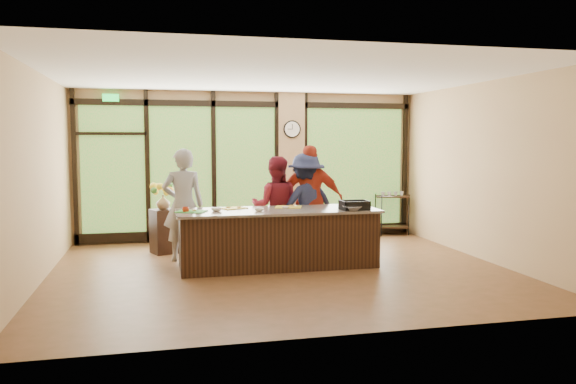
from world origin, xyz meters
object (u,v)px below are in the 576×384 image
cook_right (306,205)px  flower_stand (164,231)px  island_base (278,239)px  bar_cart (392,209)px  roasting_pan (354,207)px  cook_left (183,205)px

cook_right → flower_stand: 2.60m
island_base → bar_cart: 3.90m
bar_cart → roasting_pan: bearing=-104.5°
roasting_pan → island_base: bearing=164.1°
island_base → roasting_pan: roasting_pan is taller
flower_stand → cook_left: bearing=-87.7°
cook_right → island_base: bearing=35.5°
flower_stand → bar_cart: 4.90m
cook_right → roasting_pan: 1.17m
cook_left → roasting_pan: cook_left is taller
roasting_pan → cook_left: bearing=155.8°
roasting_pan → bar_cart: 3.33m
cook_left → flower_stand: 0.96m
bar_cart → cook_right: bearing=-124.9°
island_base → flower_stand: island_base is taller
island_base → flower_stand: (-1.77, 1.50, -0.04)m
island_base → cook_left: cook_left is taller
cook_right → roasting_pan: cook_right is taller
cook_right → bar_cart: (2.36, 1.69, -0.34)m
island_base → bar_cart: size_ratio=3.33×
cook_left → island_base: bearing=152.4°
cook_left → roasting_pan: bearing=158.6°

